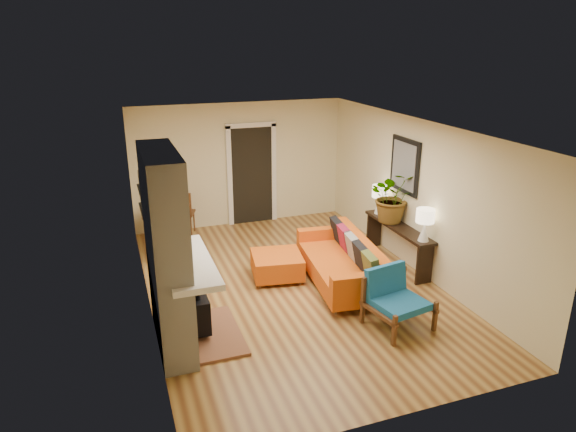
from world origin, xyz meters
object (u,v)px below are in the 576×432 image
sofa (344,262)px  lamp_near (425,221)px  blue_chair (394,295)px  dining_table (172,216)px  console_table (398,233)px  ottoman (277,264)px  lamp_far (380,196)px  houseplant (393,196)px

sofa → lamp_near: lamp_near is taller
blue_chair → lamp_near: lamp_near is taller
dining_table → console_table: size_ratio=0.96×
lamp_near → console_table: bearing=90.0°
ottoman → console_table: (2.20, -0.18, 0.34)m
console_table → lamp_far: lamp_far is taller
dining_table → lamp_far: lamp_far is taller
lamp_far → blue_chair: bearing=-114.3°
lamp_far → console_table: bearing=-90.0°
houseplant → console_table: bearing=-87.5°
ottoman → dining_table: dining_table is taller
ottoman → lamp_far: (2.20, 0.53, 0.82)m
blue_chair → lamp_far: size_ratio=1.68×
dining_table → console_table: (3.65, -2.15, -0.04)m
blue_chair → dining_table: dining_table is taller
lamp_far → sofa: bearing=-138.2°
ottoman → houseplant: houseplant is taller
houseplant → sofa: bearing=-153.1°
sofa → blue_chair: size_ratio=2.46×
sofa → lamp_far: (1.22, 1.09, 0.69)m
dining_table → houseplant: bearing=-27.8°
blue_chair → lamp_near: 1.63m
sofa → houseplant: size_ratio=2.37×
blue_chair → houseplant: size_ratio=0.96×
lamp_near → lamp_far: size_ratio=1.00×
sofa → ottoman: (-0.98, 0.56, -0.13)m
dining_table → console_table: dining_table is taller
blue_chair → lamp_far: (1.12, 2.48, 0.62)m
dining_table → houseplant: (3.64, -1.92, 0.58)m
dining_table → lamp_near: lamp_near is taller
lamp_far → houseplant: (-0.01, -0.48, 0.13)m
blue_chair → dining_table: size_ratio=0.51×
ottoman → lamp_near: 2.53m
ottoman → console_table: console_table is taller
ottoman → houseplant: 2.39m
lamp_near → lamp_far: (0.00, 1.46, 0.00)m
ottoman → blue_chair: blue_chair is taller
sofa → lamp_far: size_ratio=4.14×
lamp_far → ottoman: bearing=-166.5°
sofa → dining_table: size_ratio=1.26×
lamp_near → houseplant: size_ratio=0.57×
blue_chair → lamp_far: 2.79m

